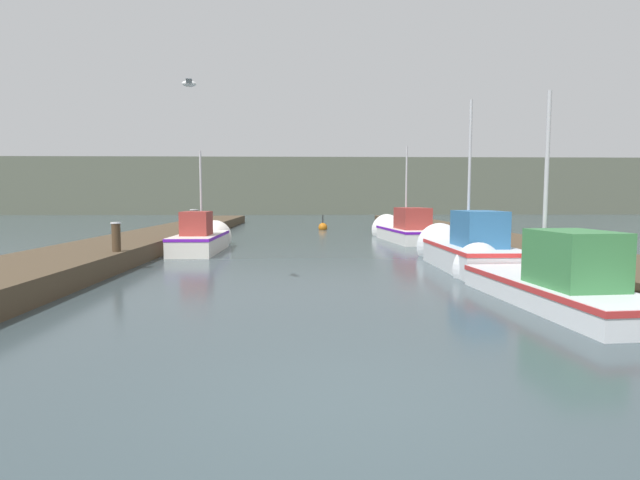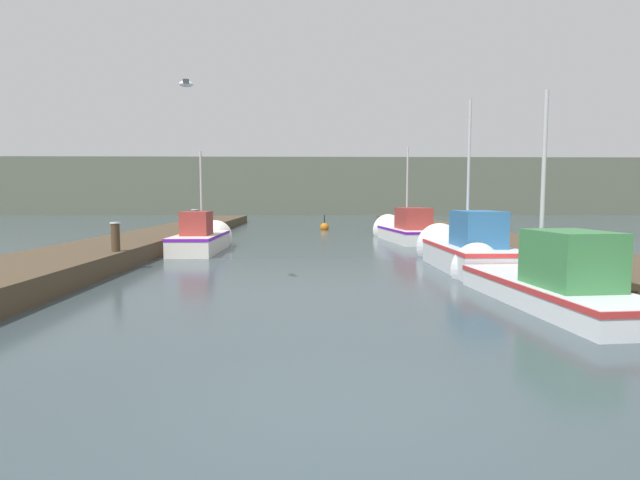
{
  "view_description": "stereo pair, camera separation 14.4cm",
  "coord_description": "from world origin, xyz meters",
  "px_view_note": "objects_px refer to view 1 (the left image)",
  "views": [
    {
      "loc": [
        -0.44,
        -4.47,
        1.99
      ],
      "look_at": [
        0.12,
        13.74,
        0.43
      ],
      "focal_mm": 28.0,
      "sensor_mm": 36.0,
      "label": 1
    },
    {
      "loc": [
        -0.29,
        -4.48,
        1.99
      ],
      "look_at": [
        0.12,
        13.74,
        0.43
      ],
      "focal_mm": 28.0,
      "sensor_mm": 36.0,
      "label": 2
    }
  ],
  "objects_px": {
    "fishing_boat_0": "(539,279)",
    "mooring_piling_3": "(487,245)",
    "fishing_boat_1": "(464,249)",
    "mooring_piling_2": "(407,222)",
    "seagull_lead": "(189,84)",
    "channel_buoy": "(323,227)",
    "mooring_piling_0": "(117,246)",
    "fishing_boat_3": "(403,230)",
    "mooring_piling_1": "(194,225)",
    "fishing_boat_2": "(203,238)"
  },
  "relations": [
    {
      "from": "fishing_boat_0",
      "to": "mooring_piling_3",
      "type": "distance_m",
      "value": 6.03
    },
    {
      "from": "fishing_boat_1",
      "to": "mooring_piling_2",
      "type": "bearing_deg",
      "value": 84.43
    },
    {
      "from": "seagull_lead",
      "to": "channel_buoy",
      "type": "bearing_deg",
      "value": -21.93
    },
    {
      "from": "mooring_piling_0",
      "to": "channel_buoy",
      "type": "relative_size",
      "value": 1.27
    },
    {
      "from": "mooring_piling_0",
      "to": "channel_buoy",
      "type": "bearing_deg",
      "value": 69.99
    },
    {
      "from": "fishing_boat_3",
      "to": "mooring_piling_1",
      "type": "distance_m",
      "value": 9.69
    },
    {
      "from": "fishing_boat_0",
      "to": "fishing_boat_3",
      "type": "xyz_separation_m",
      "value": [
        0.06,
        13.72,
        0.05
      ]
    },
    {
      "from": "fishing_boat_1",
      "to": "mooring_piling_0",
      "type": "xyz_separation_m",
      "value": [
        -9.68,
        -0.57,
        0.16
      ]
    },
    {
      "from": "fishing_boat_0",
      "to": "mooring_piling_1",
      "type": "distance_m",
      "value": 16.72
    },
    {
      "from": "mooring_piling_3",
      "to": "fishing_boat_0",
      "type": "bearing_deg",
      "value": -101.08
    },
    {
      "from": "mooring_piling_0",
      "to": "fishing_boat_2",
      "type": "bearing_deg",
      "value": 76.27
    },
    {
      "from": "mooring_piling_1",
      "to": "channel_buoy",
      "type": "relative_size",
      "value": 1.37
    },
    {
      "from": "fishing_boat_1",
      "to": "seagull_lead",
      "type": "xyz_separation_m",
      "value": [
        -6.91,
        -3.8,
        3.77
      ]
    },
    {
      "from": "fishing_boat_0",
      "to": "mooring_piling_1",
      "type": "relative_size",
      "value": 3.95
    },
    {
      "from": "mooring_piling_3",
      "to": "fishing_boat_3",
      "type": "bearing_deg",
      "value": 97.98
    },
    {
      "from": "fishing_boat_1",
      "to": "mooring_piling_1",
      "type": "height_order",
      "value": "fishing_boat_1"
    },
    {
      "from": "fishing_boat_3",
      "to": "seagull_lead",
      "type": "distance_m",
      "value": 15.03
    },
    {
      "from": "mooring_piling_2",
      "to": "mooring_piling_1",
      "type": "bearing_deg",
      "value": -153.71
    },
    {
      "from": "mooring_piling_0",
      "to": "channel_buoy",
      "type": "distance_m",
      "value": 18.17
    },
    {
      "from": "channel_buoy",
      "to": "mooring_piling_0",
      "type": "bearing_deg",
      "value": -110.01
    },
    {
      "from": "fishing_boat_2",
      "to": "mooring_piling_3",
      "type": "xyz_separation_m",
      "value": [
        9.51,
        -3.46,
        0.06
      ]
    },
    {
      "from": "mooring_piling_3",
      "to": "seagull_lead",
      "type": "xyz_separation_m",
      "value": [
        -8.01,
        -4.98,
        3.76
      ]
    },
    {
      "from": "fishing_boat_1",
      "to": "mooring_piling_3",
      "type": "relative_size",
      "value": 5.24
    },
    {
      "from": "mooring_piling_0",
      "to": "mooring_piling_3",
      "type": "height_order",
      "value": "mooring_piling_0"
    },
    {
      "from": "fishing_boat_0",
      "to": "channel_buoy",
      "type": "height_order",
      "value": "fishing_boat_0"
    },
    {
      "from": "fishing_boat_1",
      "to": "channel_buoy",
      "type": "relative_size",
      "value": 5.12
    },
    {
      "from": "mooring_piling_0",
      "to": "mooring_piling_2",
      "type": "relative_size",
      "value": 1.19
    },
    {
      "from": "fishing_boat_0",
      "to": "mooring_piling_3",
      "type": "xyz_separation_m",
      "value": [
        1.16,
        5.92,
        0.1
      ]
    },
    {
      "from": "mooring_piling_2",
      "to": "fishing_boat_0",
      "type": "bearing_deg",
      "value": -94.15
    },
    {
      "from": "fishing_boat_0",
      "to": "mooring_piling_2",
      "type": "distance_m",
      "value": 19.16
    },
    {
      "from": "fishing_boat_1",
      "to": "fishing_boat_3",
      "type": "bearing_deg",
      "value": 89.66
    },
    {
      "from": "fishing_boat_2",
      "to": "channel_buoy",
      "type": "bearing_deg",
      "value": 67.6
    },
    {
      "from": "fishing_boat_3",
      "to": "fishing_boat_1",
      "type": "bearing_deg",
      "value": -95.67
    },
    {
      "from": "mooring_piling_3",
      "to": "channel_buoy",
      "type": "height_order",
      "value": "mooring_piling_3"
    },
    {
      "from": "mooring_piling_1",
      "to": "fishing_boat_0",
      "type": "bearing_deg",
      "value": -54.89
    },
    {
      "from": "fishing_boat_2",
      "to": "mooring_piling_3",
      "type": "distance_m",
      "value": 10.12
    },
    {
      "from": "channel_buoy",
      "to": "fishing_boat_1",
      "type": "bearing_deg",
      "value": -78.13
    },
    {
      "from": "fishing_boat_1",
      "to": "fishing_boat_2",
      "type": "distance_m",
      "value": 9.61
    },
    {
      "from": "fishing_boat_1",
      "to": "mooring_piling_2",
      "type": "relative_size",
      "value": 4.82
    },
    {
      "from": "fishing_boat_0",
      "to": "mooring_piling_1",
      "type": "height_order",
      "value": "fishing_boat_0"
    },
    {
      "from": "mooring_piling_2",
      "to": "mooring_piling_3",
      "type": "relative_size",
      "value": 1.09
    },
    {
      "from": "fishing_boat_1",
      "to": "mooring_piling_3",
      "type": "distance_m",
      "value": 1.61
    },
    {
      "from": "fishing_boat_3",
      "to": "mooring_piling_1",
      "type": "height_order",
      "value": "fishing_boat_3"
    },
    {
      "from": "fishing_boat_3",
      "to": "fishing_boat_0",
      "type": "bearing_deg",
      "value": -95.89
    },
    {
      "from": "fishing_boat_2",
      "to": "fishing_boat_3",
      "type": "bearing_deg",
      "value": 27.52
    },
    {
      "from": "mooring_piling_1",
      "to": "fishing_boat_2",
      "type": "bearing_deg",
      "value": -73.64
    },
    {
      "from": "fishing_boat_3",
      "to": "mooring_piling_0",
      "type": "xyz_separation_m",
      "value": [
        -9.69,
        -9.55,
        0.2
      ]
    },
    {
      "from": "fishing_boat_0",
      "to": "seagull_lead",
      "type": "distance_m",
      "value": 7.92
    },
    {
      "from": "fishing_boat_1",
      "to": "seagull_lead",
      "type": "distance_m",
      "value": 8.74
    },
    {
      "from": "mooring_piling_2",
      "to": "seagull_lead",
      "type": "xyz_separation_m",
      "value": [
        -8.24,
        -18.17,
        3.72
      ]
    }
  ]
}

